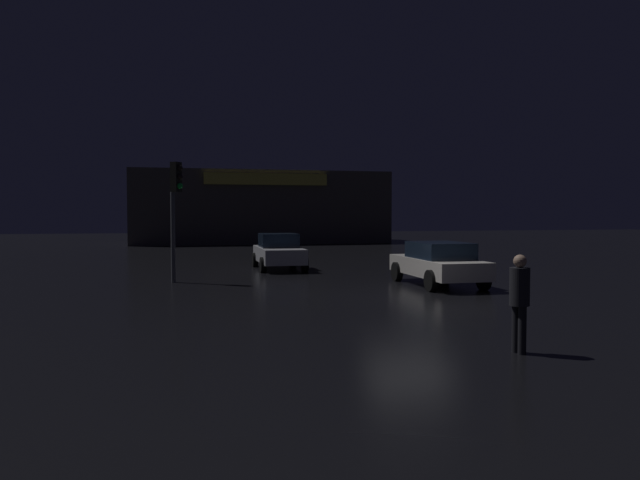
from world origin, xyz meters
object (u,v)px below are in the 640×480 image
object	(u,v)px
pedestrian	(519,296)
car_far	(279,252)
store_building	(259,208)
traffic_signal_main	(175,198)
car_near	(438,263)

from	to	relation	value
pedestrian	car_far	bearing A→B (deg)	94.27
store_building	traffic_signal_main	xyz separation A→B (m)	(-6.98, -28.42, 0.05)
car_near	pedestrian	distance (m)	9.83
pedestrian	store_building	bearing A→B (deg)	88.02
car_far	pedestrian	distance (m)	16.54
traffic_signal_main	pedestrian	world-z (taller)	traffic_signal_main
store_building	traffic_signal_main	size ratio (longest dim) A/B	4.87
car_far	pedestrian	bearing A→B (deg)	-85.73
traffic_signal_main	car_far	xyz separation A→B (m)	(4.34, 4.15, -2.15)
store_building	traffic_signal_main	world-z (taller)	store_building
traffic_signal_main	car_near	bearing A→B (deg)	-19.26
car_near	pedestrian	bearing A→B (deg)	-106.97
store_building	car_near	world-z (taller)	store_building
store_building	car_near	bearing A→B (deg)	-87.34
store_building	pedestrian	world-z (taller)	store_building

